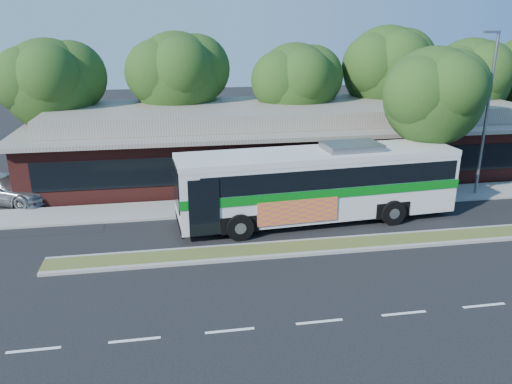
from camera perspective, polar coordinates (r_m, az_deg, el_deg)
ground at (r=22.28m, az=11.01°, el=-6.66°), size 120.00×120.00×0.00m
median_strip at (r=22.75m, az=10.50°, el=-5.86°), size 26.00×1.10×0.15m
sidewalk at (r=27.86m, az=6.48°, el=-1.04°), size 44.00×2.60×0.12m
plaza_building at (r=33.42m, az=3.51°, el=6.07°), size 33.20×11.20×4.45m
lamp_post at (r=30.40m, az=24.86°, el=8.46°), size 0.93×0.18×9.07m
tree_bg_a at (r=34.81m, az=-21.86°, el=11.54°), size 6.47×5.80×8.63m
tree_bg_b at (r=35.06m, az=-8.37°, el=13.15°), size 6.69×6.00×9.00m
tree_bg_c at (r=35.25m, az=5.10°, el=12.40°), size 6.24×5.60×8.26m
tree_bg_d at (r=38.49m, az=15.23°, el=13.60°), size 6.91×6.20×9.37m
tree_bg_e at (r=40.53m, az=23.62°, el=11.98°), size 6.47×5.80×8.50m
transit_bus at (r=24.70m, az=7.18°, el=1.48°), size 14.00×4.01×3.88m
sedan at (r=30.76m, az=-26.89°, el=0.33°), size 5.84×4.06×1.57m
sidewalk_tree at (r=28.58m, az=20.18°, el=10.47°), size 5.83×5.23×8.37m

